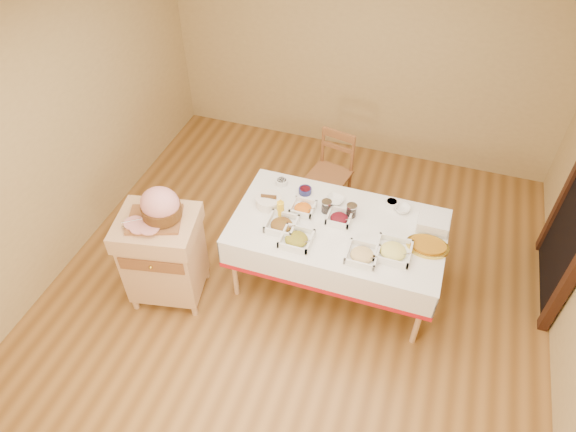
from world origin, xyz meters
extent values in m
plane|color=olive|center=(0.00, 0.00, 0.00)|extent=(5.00, 5.00, 0.00)
plane|color=white|center=(0.00, 0.00, 2.60)|extent=(5.00, 5.00, 0.00)
plane|color=tan|center=(0.00, 2.50, 1.30)|extent=(4.50, 0.00, 4.50)
plane|color=tan|center=(-2.25, 0.00, 1.30)|extent=(0.00, 5.00, 5.00)
cube|color=tan|center=(0.30, 0.30, 0.73)|extent=(1.80, 1.00, 0.04)
cylinder|color=tan|center=(-0.52, -0.12, 0.35)|extent=(0.05, 0.05, 0.71)
cylinder|color=tan|center=(-0.52, 0.72, 0.35)|extent=(0.05, 0.05, 0.71)
cylinder|color=tan|center=(1.12, -0.12, 0.35)|extent=(0.05, 0.05, 0.71)
cylinder|color=tan|center=(1.12, 0.72, 0.35)|extent=(0.05, 0.05, 0.71)
cube|color=white|center=(0.30, 0.30, 0.76)|extent=(1.82, 1.02, 0.01)
cube|color=tan|center=(-1.10, -0.30, 0.44)|extent=(0.70, 0.62, 0.66)
cube|color=tan|center=(-1.10, -0.30, 0.85)|extent=(0.75, 0.67, 0.17)
cube|color=brown|center=(-1.10, -0.55, 0.66)|extent=(0.54, 0.12, 0.13)
sphere|color=gold|center=(-1.10, -0.56, 0.66)|extent=(0.03, 0.03, 0.03)
cylinder|color=tan|center=(-1.38, -0.52, 0.06)|extent=(0.06, 0.06, 0.11)
cylinder|color=tan|center=(-1.38, -0.07, 0.06)|extent=(0.06, 0.06, 0.11)
cylinder|color=tan|center=(-0.83, -0.52, 0.06)|extent=(0.06, 0.06, 0.11)
cylinder|color=tan|center=(-0.83, -0.07, 0.06)|extent=(0.06, 0.06, 0.11)
cube|color=brown|center=(-0.04, 1.30, 0.44)|extent=(0.47, 0.45, 0.03)
cylinder|color=brown|center=(-0.24, 1.16, 0.21)|extent=(0.03, 0.03, 0.43)
cylinder|color=brown|center=(-0.17, 1.50, 0.21)|extent=(0.03, 0.03, 0.43)
cylinder|color=brown|center=(0.10, 1.10, 0.21)|extent=(0.03, 0.03, 0.43)
cylinder|color=brown|center=(0.16, 1.44, 0.21)|extent=(0.03, 0.03, 0.43)
cylinder|color=brown|center=(-0.17, 1.50, 0.66)|extent=(0.03, 0.03, 0.46)
cylinder|color=brown|center=(0.16, 1.44, 0.66)|extent=(0.03, 0.03, 0.46)
cube|color=brown|center=(0.00, 1.47, 0.85)|extent=(0.36, 0.10, 0.09)
cube|color=brown|center=(-1.10, -0.30, 0.95)|extent=(0.43, 0.34, 0.03)
ellipsoid|color=pink|center=(-1.05, -0.25, 1.10)|extent=(0.32, 0.29, 0.27)
cylinder|color=#553313|center=(-1.05, -0.25, 1.03)|extent=(0.32, 0.32, 0.11)
cube|color=silver|center=(-1.16, -0.47, 0.97)|extent=(0.27, 0.12, 0.00)
cylinder|color=silver|center=(-1.19, -0.35, 0.97)|extent=(0.31, 0.09, 0.01)
cube|color=white|center=(-0.15, 0.12, 0.77)|extent=(0.25, 0.25, 0.02)
ellipsoid|color=maroon|center=(-0.15, 0.12, 0.79)|extent=(0.19, 0.19, 0.07)
cylinder|color=silver|center=(-0.10, 0.10, 0.80)|extent=(0.15, 0.01, 0.11)
cube|color=white|center=(0.02, 0.00, 0.77)|extent=(0.25, 0.25, 0.01)
ellipsoid|color=#C57719|center=(0.02, 0.00, 0.79)|extent=(0.19, 0.19, 0.07)
cylinder|color=silver|center=(0.07, -0.03, 0.79)|extent=(0.14, 0.01, 0.10)
cube|color=white|center=(0.57, 0.00, 0.77)|extent=(0.25, 0.25, 0.01)
ellipsoid|color=#DBBB74|center=(0.57, 0.00, 0.79)|extent=(0.19, 0.19, 0.07)
cylinder|color=silver|center=(0.62, -0.02, 0.79)|extent=(0.14, 0.01, 0.10)
cube|color=white|center=(0.80, 0.12, 0.77)|extent=(0.28, 0.28, 0.02)
ellipsoid|color=#E8E46E|center=(0.80, 0.12, 0.79)|extent=(0.21, 0.21, 0.07)
cylinder|color=silver|center=(0.86, 0.09, 0.80)|extent=(0.15, 0.01, 0.11)
cube|color=white|center=(-0.04, 0.38, 0.77)|extent=(0.20, 0.20, 0.01)
ellipsoid|color=orange|center=(-0.04, 0.38, 0.79)|extent=(0.15, 0.15, 0.05)
cylinder|color=silver|center=(0.00, 0.36, 0.79)|extent=(0.13, 0.01, 0.10)
cube|color=white|center=(0.29, 0.36, 0.77)|extent=(0.20, 0.20, 0.01)
ellipsoid|color=#570A16|center=(0.29, 0.36, 0.79)|extent=(0.16, 0.16, 0.05)
cylinder|color=silver|center=(0.33, 0.34, 0.79)|extent=(0.13, 0.01, 0.10)
cylinder|color=white|center=(-0.34, 0.66, 0.79)|extent=(0.11, 0.11, 0.05)
cylinder|color=black|center=(-0.34, 0.66, 0.80)|extent=(0.09, 0.09, 0.02)
cylinder|color=navy|center=(-0.10, 0.61, 0.79)|extent=(0.12, 0.12, 0.05)
cylinder|color=#570A16|center=(-0.10, 0.61, 0.80)|extent=(0.10, 0.10, 0.02)
cylinder|color=white|center=(0.68, 0.69, 0.79)|extent=(0.12, 0.12, 0.06)
cylinder|color=orange|center=(0.68, 0.69, 0.81)|extent=(0.09, 0.09, 0.02)
imported|color=white|center=(0.19, 0.58, 0.78)|extent=(0.20, 0.20, 0.04)
imported|color=white|center=(0.79, 0.66, 0.78)|extent=(0.15, 0.15, 0.04)
cylinder|color=silver|center=(0.15, 0.44, 0.81)|extent=(0.09, 0.09, 0.11)
cylinder|color=silver|center=(0.15, 0.44, 0.87)|extent=(0.09, 0.09, 0.01)
cylinder|color=black|center=(0.15, 0.44, 0.80)|extent=(0.07, 0.07, 0.08)
cylinder|color=silver|center=(0.37, 0.45, 0.81)|extent=(0.09, 0.09, 0.11)
cylinder|color=silver|center=(0.37, 0.45, 0.87)|extent=(0.09, 0.09, 0.01)
cylinder|color=black|center=(0.37, 0.45, 0.80)|extent=(0.07, 0.07, 0.08)
cylinder|color=yellow|center=(-0.21, 0.25, 0.84)|extent=(0.06, 0.06, 0.16)
cone|color=yellow|center=(-0.21, 0.25, 0.94)|extent=(0.04, 0.04, 0.04)
cylinder|color=white|center=(-0.35, 0.36, 0.80)|extent=(0.23, 0.23, 0.08)
cube|color=white|center=(1.06, 0.54, 0.77)|extent=(0.26, 0.26, 0.01)
cube|color=white|center=(1.06, 0.54, 0.78)|extent=(0.26, 0.26, 0.01)
cube|color=white|center=(1.06, 0.54, 0.80)|extent=(0.26, 0.26, 0.01)
cube|color=white|center=(1.06, 0.54, 0.81)|extent=(0.26, 0.26, 0.01)
cube|color=white|center=(1.06, 0.54, 0.83)|extent=(0.26, 0.26, 0.01)
cube|color=white|center=(1.06, 0.54, 0.85)|extent=(0.26, 0.26, 0.01)
cube|color=white|center=(1.06, 0.54, 0.86)|extent=(0.26, 0.26, 0.01)
ellipsoid|color=gold|center=(1.05, 0.28, 0.78)|extent=(0.35, 0.25, 0.03)
ellipsoid|color=#AB6B12|center=(1.05, 0.28, 0.79)|extent=(0.30, 0.21, 0.04)
camera|label=1|loc=(0.88, -2.78, 3.87)|focal=32.00mm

